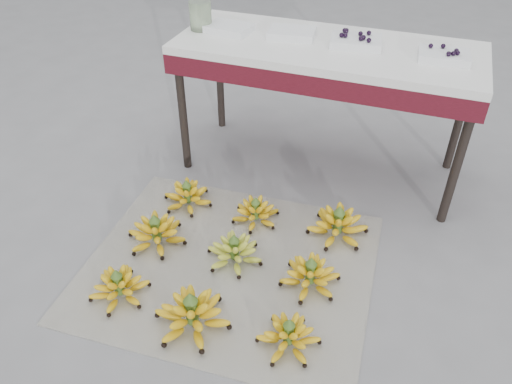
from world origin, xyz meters
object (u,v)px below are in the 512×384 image
(bunch_mid_right, at_px, (310,275))
(tray_far_left, at_px, (229,28))
(newspaper_mat, at_px, (230,266))
(bunch_back_right, at_px, (338,225))
(bunch_back_center, at_px, (256,212))
(tray_left, at_px, (292,33))
(bunch_front_left, at_px, (119,287))
(bunch_back_left, at_px, (187,196))
(bunch_front_center, at_px, (192,314))
(bunch_mid_left, at_px, (156,233))
(vendor_table, at_px, (327,60))
(bunch_front_right, at_px, (289,336))
(bunch_mid_center, at_px, (234,252))
(tray_right, at_px, (356,41))
(glass_jar, at_px, (201,15))
(tray_far_right, at_px, (444,56))

(bunch_mid_right, height_order, tray_far_left, tray_far_left)
(newspaper_mat, distance_m, bunch_back_right, 0.55)
(bunch_back_center, bearing_deg, tray_left, 84.97)
(bunch_front_left, relative_size, bunch_back_left, 0.94)
(bunch_front_center, height_order, tray_far_left, tray_far_left)
(bunch_front_left, relative_size, bunch_back_right, 0.88)
(bunch_mid_left, height_order, tray_far_left, tray_far_left)
(bunch_mid_right, distance_m, vendor_table, 1.08)
(bunch_front_right, relative_size, bunch_mid_center, 0.92)
(bunch_mid_center, height_order, bunch_back_right, bunch_back_right)
(tray_right, bearing_deg, glass_jar, -176.43)
(bunch_front_center, relative_size, tray_right, 1.28)
(bunch_mid_left, bearing_deg, glass_jar, 115.31)
(bunch_mid_left, height_order, tray_right, tray_right)
(vendor_table, relative_size, tray_left, 6.02)
(bunch_mid_right, height_order, tray_right, tray_right)
(bunch_back_left, distance_m, tray_left, 0.97)
(bunch_mid_right, xyz_separation_m, glass_jar, (-0.86, 0.87, 0.73))
(bunch_mid_left, relative_size, vendor_table, 0.23)
(bunch_mid_left, relative_size, glass_jar, 2.41)
(bunch_mid_left, bearing_deg, bunch_back_right, 40.76)
(bunch_front_center, relative_size, bunch_front_right, 1.24)
(tray_left, height_order, tray_right, tray_right)
(bunch_back_center, xyz_separation_m, bunch_back_right, (0.40, 0.03, 0.01))
(bunch_front_right, distance_m, glass_jar, 1.65)
(tray_far_right, relative_size, glass_jar, 1.67)
(bunch_mid_left, distance_m, bunch_mid_right, 0.74)
(tray_left, bearing_deg, bunch_front_center, -89.41)
(bunch_front_left, bearing_deg, glass_jar, 78.85)
(bunch_front_right, relative_size, bunch_back_left, 0.82)
(bunch_back_center, xyz_separation_m, vendor_table, (0.17, 0.57, 0.58))
(bunch_front_right, bearing_deg, tray_far_right, 66.41)
(bunch_back_right, height_order, tray_far_right, tray_far_right)
(bunch_front_left, bearing_deg, tray_far_right, 30.99)
(bunch_back_center, relative_size, glass_jar, 1.85)
(bunch_front_left, relative_size, bunch_mid_right, 0.98)
(bunch_mid_right, bearing_deg, vendor_table, 87.51)
(tray_left, bearing_deg, bunch_mid_right, -67.23)
(bunch_back_center, bearing_deg, tray_far_left, 113.80)
(tray_left, xyz_separation_m, glass_jar, (-0.47, -0.06, 0.05))
(bunch_mid_center, relative_size, bunch_mid_right, 0.93)
(bunch_front_left, height_order, bunch_back_right, bunch_back_right)
(bunch_front_right, bearing_deg, vendor_table, 91.44)
(newspaper_mat, xyz_separation_m, bunch_front_right, (0.37, -0.31, 0.05))
(tray_far_right, bearing_deg, newspaper_mat, -128.22)
(bunch_back_right, distance_m, tray_far_left, 1.14)
(tray_far_left, bearing_deg, tray_left, 7.06)
(bunch_mid_left, bearing_deg, bunch_mid_center, 19.13)
(newspaper_mat, height_order, bunch_front_center, bunch_front_center)
(bunch_front_left, bearing_deg, bunch_back_right, 23.98)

